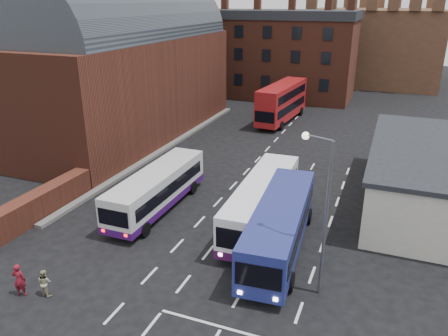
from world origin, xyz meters
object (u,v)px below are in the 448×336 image
(bus_white_inbound, at_px, (262,200))
(street_lamp, at_px, (322,203))
(pedestrian_red, at_px, (19,280))
(pedestrian_beige, at_px, (45,282))
(bus_red_double, at_px, (282,102))
(bus_blue, at_px, (280,224))
(bus_white_outbound, at_px, (157,187))

(bus_white_inbound, height_order, street_lamp, street_lamp)
(street_lamp, xyz_separation_m, pedestrian_red, (-13.38, -5.63, -3.98))
(street_lamp, height_order, pedestrian_beige, street_lamp)
(pedestrian_red, distance_m, pedestrian_beige, 1.23)
(bus_red_double, distance_m, pedestrian_beige, 36.20)
(street_lamp, bearing_deg, bus_blue, 131.32)
(bus_white_outbound, height_order, pedestrian_beige, bus_white_outbound)
(bus_white_outbound, relative_size, pedestrian_beige, 7.16)
(bus_red_double, height_order, pedestrian_red, bus_red_double)
(street_lamp, distance_m, pedestrian_red, 15.05)
(bus_white_inbound, height_order, bus_blue, bus_blue)
(bus_white_inbound, bearing_deg, bus_blue, 122.98)
(bus_white_outbound, height_order, bus_red_double, bus_red_double)
(bus_blue, xyz_separation_m, street_lamp, (2.61, -2.97, 3.09))
(bus_white_outbound, xyz_separation_m, bus_red_double, (2.12, 25.73, 0.71))
(street_lamp, bearing_deg, pedestrian_beige, -157.10)
(bus_red_double, distance_m, pedestrian_red, 36.74)
(bus_blue, relative_size, pedestrian_beige, 7.79)
(pedestrian_beige, bearing_deg, bus_white_outbound, -84.55)
(bus_blue, distance_m, pedestrian_beige, 12.67)
(bus_white_outbound, distance_m, bus_white_inbound, 7.37)
(bus_white_inbound, xyz_separation_m, street_lamp, (4.45, -5.61, 3.10))
(bus_blue, distance_m, pedestrian_red, 13.81)
(street_lamp, relative_size, pedestrian_beige, 5.65)
(bus_white_inbound, bearing_deg, pedestrian_red, 49.64)
(bus_white_inbound, bearing_deg, pedestrian_beige, 52.21)
(bus_red_double, bearing_deg, bus_blue, 109.07)
(pedestrian_beige, bearing_deg, bus_red_double, -86.16)
(bus_blue, bearing_deg, pedestrian_red, 34.40)
(street_lamp, height_order, pedestrian_red, street_lamp)
(street_lamp, distance_m, pedestrian_beige, 13.93)
(street_lamp, xyz_separation_m, pedestrian_beige, (-12.25, -5.18, -4.15))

